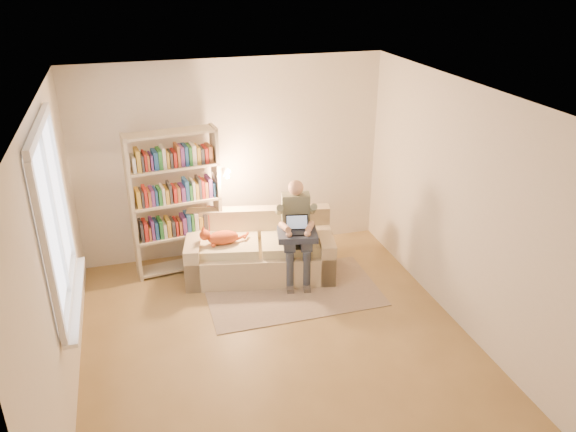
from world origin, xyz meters
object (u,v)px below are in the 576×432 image
object	(u,v)px
person	(296,225)
laptop	(292,228)
sofa	(260,253)
bookshelf	(175,196)
cat	(224,237)

from	to	relation	value
person	laptop	distance (m)	0.12
sofa	laptop	distance (m)	0.64
person	bookshelf	size ratio (longest dim) A/B	0.68
sofa	person	size ratio (longest dim) A/B	1.55
laptop	cat	bearing A→B (deg)	171.33
cat	bookshelf	distance (m)	0.78
sofa	cat	distance (m)	0.55
cat	laptop	xyz separation A→B (m)	(0.78, -0.29, 0.16)
cat	laptop	size ratio (longest dim) A/B	1.86
person	laptop	size ratio (longest dim) A/B	4.05
sofa	bookshelf	world-z (taller)	bookshelf
sofa	bookshelf	bearing A→B (deg)	170.37
person	laptop	world-z (taller)	person
sofa	bookshelf	xyz separation A→B (m)	(-0.96, 0.38, 0.74)
cat	bookshelf	bearing A→B (deg)	153.44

